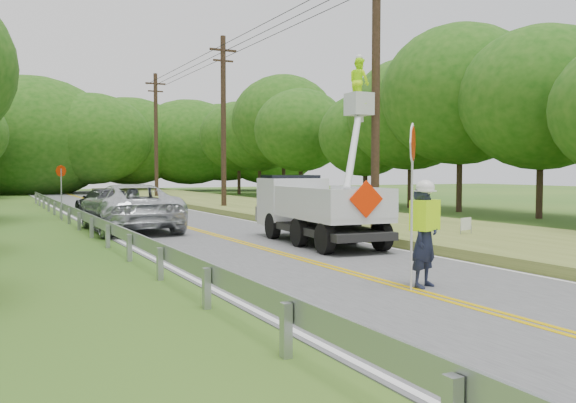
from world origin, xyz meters
name	(u,v)px	position (x,y,z in m)	size (l,w,h in m)	color
ground	(434,297)	(0.00, 0.00, 0.00)	(140.00, 140.00, 0.00)	#28581A
road	(196,230)	(0.00, 14.00, 0.01)	(7.20, 96.00, 0.03)	#474749
guardrail	(85,218)	(-4.02, 14.91, 0.55)	(0.18, 48.00, 0.77)	#9C9DA4
utility_poles	(277,108)	(5.00, 17.02, 5.27)	(1.60, 43.30, 10.00)	black
tall_grass_verge	(348,220)	(7.10, 14.00, 0.15)	(7.00, 96.00, 0.30)	#566329
treeline_right	(378,115)	(15.69, 23.88, 5.96)	(10.58, 52.68, 10.57)	#332319
treeline_horizon	(38,138)	(-2.32, 56.32, 5.50)	(56.61, 14.45, 12.33)	#184B0F
flagger	(424,230)	(0.37, 0.74, 1.17)	(1.15, 0.78, 3.25)	#191E33
bucket_truck	(313,197)	(2.37, 8.84, 1.45)	(3.88, 6.38, 6.21)	black
suv_silver	(129,207)	(-2.39, 14.84, 0.92)	(3.00, 6.51, 1.81)	silver
suv_darkgrey	(104,202)	(-1.85, 23.25, 0.72)	(1.96, 4.82, 1.40)	#33353A
stop_sign_permanent	(61,184)	(-4.16, 21.15, 1.73)	(0.50, 0.27, 2.59)	#9C9DA4
yard_sign	(466,225)	(6.45, 5.99, 0.59)	(0.56, 0.17, 0.82)	white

